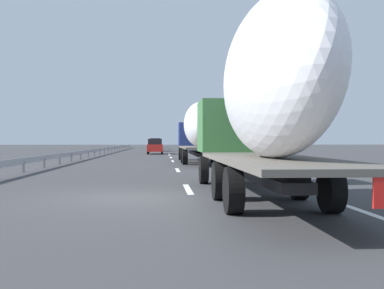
# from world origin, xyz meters

# --- Properties ---
(ground_plane) EXTENTS (260.00, 260.00, 0.00)m
(ground_plane) POSITION_xyz_m (40.00, 0.00, 0.00)
(ground_plane) COLOR #38383A
(lane_stripe_0) EXTENTS (3.20, 0.20, 0.01)m
(lane_stripe_0) POSITION_xyz_m (2.00, -1.80, 0.00)
(lane_stripe_0) COLOR white
(lane_stripe_0) RESTS_ON ground_plane
(lane_stripe_1) EXTENTS (3.20, 0.20, 0.01)m
(lane_stripe_1) POSITION_xyz_m (11.84, -1.80, 0.00)
(lane_stripe_1) COLOR white
(lane_stripe_1) RESTS_ON ground_plane
(lane_stripe_2) EXTENTS (3.20, 0.20, 0.01)m
(lane_stripe_2) POSITION_xyz_m (22.93, -1.80, 0.00)
(lane_stripe_2) COLOR white
(lane_stripe_2) RESTS_ON ground_plane
(lane_stripe_3) EXTENTS (3.20, 0.20, 0.01)m
(lane_stripe_3) POSITION_xyz_m (30.60, -1.80, 0.00)
(lane_stripe_3) COLOR white
(lane_stripe_3) RESTS_ON ground_plane
(lane_stripe_4) EXTENTS (3.20, 0.20, 0.01)m
(lane_stripe_4) POSITION_xyz_m (38.24, -1.80, 0.00)
(lane_stripe_4) COLOR white
(lane_stripe_4) RESTS_ON ground_plane
(lane_stripe_5) EXTENTS (3.20, 0.20, 0.01)m
(lane_stripe_5) POSITION_xyz_m (42.19, -1.80, 0.00)
(lane_stripe_5) COLOR white
(lane_stripe_5) RESTS_ON ground_plane
(lane_stripe_6) EXTENTS (3.20, 0.20, 0.01)m
(lane_stripe_6) POSITION_xyz_m (67.18, -1.80, 0.00)
(lane_stripe_6) COLOR white
(lane_stripe_6) RESTS_ON ground_plane
(lane_stripe_7) EXTENTS (3.20, 0.20, 0.01)m
(lane_stripe_7) POSITION_xyz_m (68.31, -1.80, 0.00)
(lane_stripe_7) COLOR white
(lane_stripe_7) RESTS_ON ground_plane
(lane_stripe_8) EXTENTS (3.20, 0.20, 0.01)m
(lane_stripe_8) POSITION_xyz_m (76.18, -1.80, 0.00)
(lane_stripe_8) COLOR white
(lane_stripe_8) RESTS_ON ground_plane
(edge_line_right) EXTENTS (110.00, 0.20, 0.01)m
(edge_line_right) POSITION_xyz_m (45.00, -5.50, 0.00)
(edge_line_right) COLOR white
(edge_line_right) RESTS_ON ground_plane
(truck_lead) EXTENTS (13.73, 2.55, 4.31)m
(truck_lead) POSITION_xyz_m (20.22, -3.60, 2.44)
(truck_lead) COLOR navy
(truck_lead) RESTS_ON ground_plane
(truck_trailing) EXTENTS (13.12, 2.55, 4.98)m
(truck_trailing) POSITION_xyz_m (-1.35, -3.60, 2.76)
(truck_trailing) COLOR #387038
(truck_trailing) RESTS_ON ground_plane
(car_yellow_coupe) EXTENTS (4.73, 1.74, 1.94)m
(car_yellow_coupe) POSITION_xyz_m (90.61, -0.05, 0.97)
(car_yellow_coupe) COLOR gold
(car_yellow_coupe) RESTS_ON ground_plane
(car_blue_sedan) EXTENTS (4.74, 1.72, 1.96)m
(car_blue_sedan) POSITION_xyz_m (56.00, -0.02, 0.98)
(car_blue_sedan) COLOR #28479E
(car_blue_sedan) RESTS_ON ground_plane
(car_black_suv) EXTENTS (4.47, 1.84, 1.89)m
(car_black_suv) POSITION_xyz_m (70.25, 0.29, 0.95)
(car_black_suv) COLOR black
(car_black_suv) RESTS_ON ground_plane
(car_red_compact) EXTENTS (4.64, 1.87, 1.83)m
(car_red_compact) POSITION_xyz_m (42.01, -0.15, 0.93)
(car_red_compact) COLOR red
(car_red_compact) RESTS_ON ground_plane
(road_sign) EXTENTS (0.10, 0.90, 3.35)m
(road_sign) POSITION_xyz_m (39.75, -6.70, 2.31)
(road_sign) COLOR gray
(road_sign) RESTS_ON ground_plane
(tree_0) EXTENTS (3.10, 3.10, 6.38)m
(tree_0) POSITION_xyz_m (78.13, -11.91, 3.96)
(tree_0) COLOR #472D19
(tree_0) RESTS_ON ground_plane
(tree_2) EXTENTS (3.47, 3.47, 5.51)m
(tree_2) POSITION_xyz_m (82.97, -12.21, 3.54)
(tree_2) COLOR #472D19
(tree_2) RESTS_ON ground_plane
(guardrail_median) EXTENTS (94.00, 0.10, 0.76)m
(guardrail_median) POSITION_xyz_m (43.00, 6.00, 0.58)
(guardrail_median) COLOR #9EA0A5
(guardrail_median) RESTS_ON ground_plane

